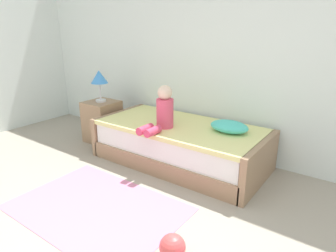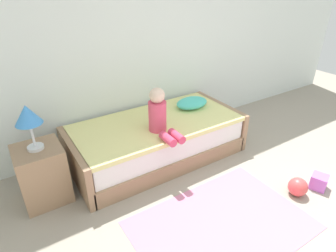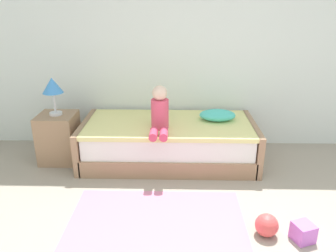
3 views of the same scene
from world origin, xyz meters
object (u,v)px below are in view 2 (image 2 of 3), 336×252
at_px(nightstand, 43,174).
at_px(pillow, 192,103).
at_px(bed, 157,140).
at_px(table_lamp, 28,117).
at_px(toy_ball, 298,187).
at_px(child_figure, 160,115).
at_px(toy_block, 319,182).

height_order(nightstand, pillow, pillow).
bearing_deg(pillow, bed, -170.51).
relative_size(table_lamp, pillow, 1.02).
relative_size(table_lamp, toy_ball, 2.27).
distance_m(nightstand, pillow, 1.97).
bearing_deg(child_figure, bed, 67.51).
xyz_separation_m(bed, nightstand, (-1.35, -0.03, 0.05)).
distance_m(nightstand, child_figure, 1.33).
xyz_separation_m(nightstand, table_lamp, (0.00, 0.00, 0.64)).
bearing_deg(pillow, toy_block, -70.29).
height_order(bed, pillow, pillow).
height_order(bed, toy_block, bed).
bearing_deg(child_figure, pillow, 25.36).
relative_size(bed, pillow, 4.80).
bearing_deg(child_figure, toy_block, -44.65).
bearing_deg(pillow, toy_ball, -79.78).
height_order(bed, child_figure, child_figure).
height_order(child_figure, toy_ball, child_figure).
distance_m(child_figure, pillow, 0.78).
relative_size(nightstand, child_figure, 1.18).
height_order(nightstand, child_figure, child_figure).
distance_m(table_lamp, child_figure, 1.29).
xyz_separation_m(bed, pillow, (0.60, 0.10, 0.32)).
height_order(pillow, toy_ball, pillow).
xyz_separation_m(child_figure, toy_block, (1.25, -1.24, -0.62)).
xyz_separation_m(pillow, toy_ball, (0.27, -1.51, -0.47)).
distance_m(nightstand, toy_ball, 2.62).
bearing_deg(nightstand, child_figure, -8.78).
xyz_separation_m(table_lamp, toy_block, (2.51, -1.43, -0.86)).
bearing_deg(bed, toy_block, -51.68).
relative_size(nightstand, toy_block, 3.76).
xyz_separation_m(bed, table_lamp, (-1.35, -0.03, 0.69)).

